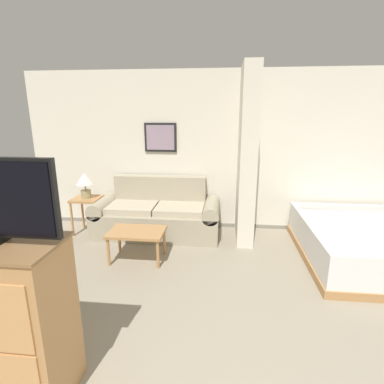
{
  "coord_description": "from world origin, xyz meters",
  "views": [
    {
      "loc": [
        -0.35,
        -0.83,
        1.93
      ],
      "look_at": [
        -0.7,
        2.48,
        1.05
      ],
      "focal_mm": 28.0,
      "sensor_mm": 36.0,
      "label": 1
    }
  ],
  "objects_px": {
    "coffee_table": "(137,234)",
    "bed": "(369,242)",
    "couch": "(157,215)",
    "table_lamp": "(85,181)",
    "tv_dresser": "(0,322)"
  },
  "relations": [
    {
      "from": "tv_dresser",
      "to": "bed",
      "type": "distance_m",
      "value": 4.19
    },
    {
      "from": "coffee_table",
      "to": "table_lamp",
      "type": "height_order",
      "value": "table_lamp"
    },
    {
      "from": "couch",
      "to": "bed",
      "type": "xyz_separation_m",
      "value": [
        3.03,
        -0.61,
        -0.06
      ]
    },
    {
      "from": "coffee_table",
      "to": "tv_dresser",
      "type": "relative_size",
      "value": 0.64
    },
    {
      "from": "table_lamp",
      "to": "tv_dresser",
      "type": "xyz_separation_m",
      "value": [
        0.73,
        -2.89,
        -0.29
      ]
    },
    {
      "from": "coffee_table",
      "to": "tv_dresser",
      "type": "xyz_separation_m",
      "value": [
        -0.34,
        -2.04,
        0.21
      ]
    },
    {
      "from": "couch",
      "to": "tv_dresser",
      "type": "height_order",
      "value": "tv_dresser"
    },
    {
      "from": "couch",
      "to": "bed",
      "type": "height_order",
      "value": "couch"
    },
    {
      "from": "couch",
      "to": "table_lamp",
      "type": "height_order",
      "value": "table_lamp"
    },
    {
      "from": "couch",
      "to": "table_lamp",
      "type": "relative_size",
      "value": 4.86
    },
    {
      "from": "couch",
      "to": "tv_dresser",
      "type": "distance_m",
      "value": 3.01
    },
    {
      "from": "coffee_table",
      "to": "bed",
      "type": "xyz_separation_m",
      "value": [
        3.1,
        0.32,
        -0.11
      ]
    },
    {
      "from": "coffee_table",
      "to": "table_lamp",
      "type": "distance_m",
      "value": 1.46
    },
    {
      "from": "bed",
      "to": "couch",
      "type": "bearing_deg",
      "value": 168.68
    },
    {
      "from": "coffee_table",
      "to": "table_lamp",
      "type": "xyz_separation_m",
      "value": [
        -1.08,
        0.85,
        0.5
      ]
    }
  ]
}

